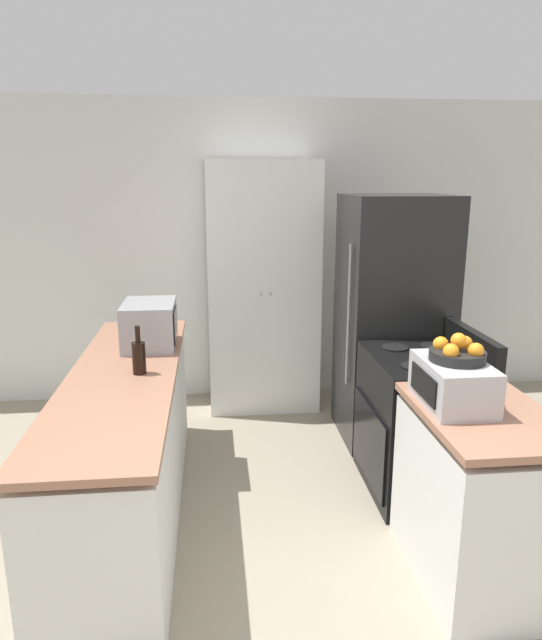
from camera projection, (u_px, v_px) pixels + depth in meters
wall_back at (254, 253)px, 5.05m from camera, size 7.00×0.06×2.60m
counter_left at (127, 447)px, 3.32m from camera, size 0.60×2.36×0.88m
counter_right at (478, 499)px, 2.77m from camera, size 0.60×0.87×0.88m
pantry_cabinet at (263, 288)px, 4.81m from camera, size 0.92×0.55×2.09m
stove at (420, 422)px, 3.59m from camera, size 0.66×0.78×1.04m
refrigerator at (392, 320)px, 4.25m from camera, size 0.76×0.73×1.83m
microwave at (150, 324)px, 3.67m from camera, size 0.33×0.45×0.29m
wine_bottle at (139, 356)px, 3.16m from camera, size 0.08×0.08×0.28m
toaster_oven at (453, 383)px, 2.73m from camera, size 0.30×0.45×0.22m
fruit_bowl at (458, 352)px, 2.70m from camera, size 0.26×0.26×0.14m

